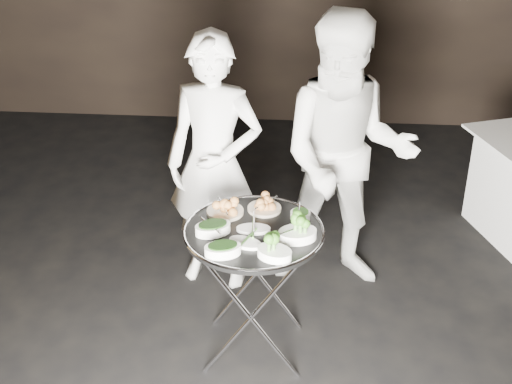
# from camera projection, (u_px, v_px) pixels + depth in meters

# --- Properties ---
(floor) EXTENTS (6.00, 7.00, 0.05)m
(floor) POSITION_uv_depth(u_px,v_px,m) (245.00, 367.00, 4.01)
(floor) COLOR black
(floor) RESTS_ON ground
(tray_stand) EXTENTS (0.54, 0.45, 0.79)m
(tray_stand) POSITION_uv_depth(u_px,v_px,m) (254.00, 286.00, 3.90)
(tray_stand) COLOR silver
(tray_stand) RESTS_ON floor
(serving_tray) EXTENTS (0.74, 0.74, 0.04)m
(serving_tray) POSITION_uv_depth(u_px,v_px,m) (254.00, 232.00, 3.73)
(serving_tray) COLOR black
(serving_tray) RESTS_ON tray_stand
(potato_plate_a) EXTENTS (0.20, 0.20, 0.07)m
(potato_plate_a) POSITION_uv_depth(u_px,v_px,m) (225.00, 208.00, 3.87)
(potato_plate_a) COLOR beige
(potato_plate_a) RESTS_ON serving_tray
(potato_plate_b) EXTENTS (0.19, 0.19, 0.07)m
(potato_plate_b) POSITION_uv_depth(u_px,v_px,m) (264.00, 205.00, 3.90)
(potato_plate_b) COLOR beige
(potato_plate_b) RESTS_ON serving_tray
(greens_bowl) EXTENTS (0.11, 0.11, 0.06)m
(greens_bowl) POSITION_uv_depth(u_px,v_px,m) (300.00, 214.00, 3.82)
(greens_bowl) COLOR white
(greens_bowl) RESTS_ON serving_tray
(asparagus_plate_a) EXTENTS (0.18, 0.11, 0.04)m
(asparagus_plate_a) POSITION_uv_depth(u_px,v_px,m) (253.00, 228.00, 3.72)
(asparagus_plate_a) COLOR white
(asparagus_plate_a) RESTS_ON serving_tray
(asparagus_plate_b) EXTENTS (0.20, 0.16, 0.04)m
(asparagus_plate_b) POSITION_uv_depth(u_px,v_px,m) (245.00, 242.00, 3.60)
(asparagus_plate_b) COLOR white
(asparagus_plate_b) RESTS_ON serving_tray
(spinach_bowl_a) EXTENTS (0.22, 0.19, 0.08)m
(spinach_bowl_a) POSITION_uv_depth(u_px,v_px,m) (213.00, 227.00, 3.69)
(spinach_bowl_a) COLOR white
(spinach_bowl_a) RESTS_ON serving_tray
(spinach_bowl_b) EXTENTS (0.21, 0.17, 0.08)m
(spinach_bowl_b) POSITION_uv_depth(u_px,v_px,m) (223.00, 248.00, 3.51)
(spinach_bowl_b) COLOR white
(spinach_bowl_b) RESTS_ON serving_tray
(broccoli_bowl_a) EXTENTS (0.23, 0.20, 0.08)m
(broccoli_bowl_a) POSITION_uv_depth(u_px,v_px,m) (298.00, 233.00, 3.63)
(broccoli_bowl_a) COLOR white
(broccoli_bowl_a) RESTS_ON serving_tray
(broccoli_bowl_b) EXTENTS (0.22, 0.19, 0.07)m
(broccoli_bowl_b) POSITION_uv_depth(u_px,v_px,m) (275.00, 251.00, 3.49)
(broccoli_bowl_b) COLOR white
(broccoli_bowl_b) RESTS_ON serving_tray
(serving_utensils) EXTENTS (0.58, 0.42, 0.01)m
(serving_utensils) POSITION_uv_depth(u_px,v_px,m) (258.00, 216.00, 3.76)
(serving_utensils) COLOR silver
(serving_utensils) RESTS_ON serving_tray
(waiter_left) EXTENTS (0.66, 0.49, 1.65)m
(waiter_left) POSITION_uv_depth(u_px,v_px,m) (214.00, 165.00, 4.35)
(waiter_left) COLOR white
(waiter_left) RESTS_ON floor
(waiter_right) EXTENTS (0.87, 0.68, 1.78)m
(waiter_right) POSITION_uv_depth(u_px,v_px,m) (346.00, 156.00, 4.30)
(waiter_right) COLOR white
(waiter_right) RESTS_ON floor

